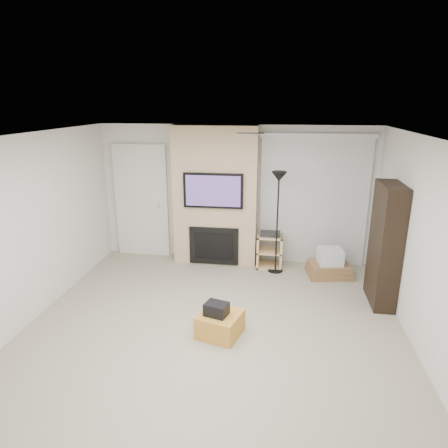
# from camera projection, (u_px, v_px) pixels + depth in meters

# --- Properties ---
(floor) EXTENTS (5.00, 5.50, 0.00)m
(floor) POSITION_uv_depth(u_px,v_px,m) (211.00, 337.00, 5.11)
(floor) COLOR #A19983
(floor) RESTS_ON ground
(ceiling) EXTENTS (5.00, 5.50, 0.00)m
(ceiling) POSITION_uv_depth(u_px,v_px,m) (209.00, 138.00, 4.37)
(ceiling) COLOR white
(ceiling) RESTS_ON wall_back
(wall_back) EXTENTS (5.00, 0.00, 2.50)m
(wall_back) POSITION_uv_depth(u_px,v_px,m) (236.00, 194.00, 7.34)
(wall_back) COLOR silver
(wall_back) RESTS_ON ground
(wall_front) EXTENTS (5.00, 0.00, 2.50)m
(wall_front) POSITION_uv_depth(u_px,v_px,m) (120.00, 421.00, 2.14)
(wall_front) COLOR silver
(wall_front) RESTS_ON ground
(wall_left) EXTENTS (0.00, 5.50, 2.50)m
(wall_left) POSITION_uv_depth(u_px,v_px,m) (16.00, 236.00, 5.08)
(wall_left) COLOR silver
(wall_left) RESTS_ON ground
(wall_right) EXTENTS (0.00, 5.50, 2.50)m
(wall_right) POSITION_uv_depth(u_px,v_px,m) (433.00, 257.00, 4.40)
(wall_right) COLOR silver
(wall_right) RESTS_ON ground
(hvac_vent) EXTENTS (0.35, 0.18, 0.01)m
(hvac_vent) POSITION_uv_depth(u_px,v_px,m) (251.00, 133.00, 5.07)
(hvac_vent) COLOR silver
(hvac_vent) RESTS_ON ceiling
(ottoman) EXTENTS (0.62, 0.62, 0.30)m
(ottoman) POSITION_uv_depth(u_px,v_px,m) (220.00, 324.00, 5.12)
(ottoman) COLOR gold
(ottoman) RESTS_ON floor
(black_bag) EXTENTS (0.33, 0.29, 0.16)m
(black_bag) POSITION_uv_depth(u_px,v_px,m) (216.00, 309.00, 5.03)
(black_bag) COLOR black
(black_bag) RESTS_ON ottoman
(fireplace_wall) EXTENTS (1.50, 0.47, 2.50)m
(fireplace_wall) POSITION_uv_depth(u_px,v_px,m) (215.00, 197.00, 7.19)
(fireplace_wall) COLOR tan
(fireplace_wall) RESTS_ON floor
(entry_door) EXTENTS (1.02, 0.11, 2.14)m
(entry_door) POSITION_uv_depth(u_px,v_px,m) (142.00, 202.00, 7.60)
(entry_door) COLOR silver
(entry_door) RESTS_ON floor
(vertical_blinds) EXTENTS (1.98, 0.10, 2.37)m
(vertical_blinds) POSITION_uv_depth(u_px,v_px,m) (314.00, 196.00, 7.09)
(vertical_blinds) COLOR silver
(vertical_blinds) RESTS_ON floor
(floor_lamp) EXTENTS (0.26, 0.26, 1.78)m
(floor_lamp) POSITION_uv_depth(u_px,v_px,m) (278.00, 194.00, 6.68)
(floor_lamp) COLOR black
(floor_lamp) RESTS_ON floor
(av_stand) EXTENTS (0.45, 0.38, 0.66)m
(av_stand) POSITION_uv_depth(u_px,v_px,m) (270.00, 249.00, 7.18)
(av_stand) COLOR #E5BE7C
(av_stand) RESTS_ON floor
(box_stack) EXTENTS (0.80, 0.66, 0.49)m
(box_stack) POSITION_uv_depth(u_px,v_px,m) (329.00, 265.00, 6.86)
(box_stack) COLOR olive
(box_stack) RESTS_ON floor
(bookshelf) EXTENTS (0.30, 0.80, 1.80)m
(bookshelf) POSITION_uv_depth(u_px,v_px,m) (385.00, 245.00, 5.76)
(bookshelf) COLOR black
(bookshelf) RESTS_ON floor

